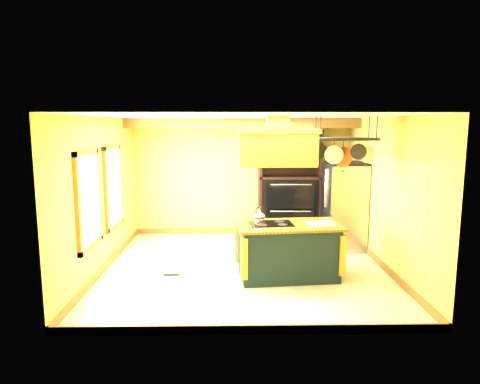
{
  "coord_description": "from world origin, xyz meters",
  "views": [
    {
      "loc": [
        -0.21,
        -7.42,
        2.56
      ],
      "look_at": [
        -0.08,
        0.3,
        1.34
      ],
      "focal_mm": 32.0,
      "sensor_mm": 36.0,
      "label": 1
    }
  ],
  "objects_px": {
    "refrigerator": "(344,208)",
    "pot_rack": "(345,145)",
    "hutch": "(289,196)",
    "kitchen_island": "(288,250)",
    "range_hood": "(277,145)"
  },
  "relations": [
    {
      "from": "kitchen_island",
      "to": "pot_rack",
      "type": "xyz_separation_m",
      "value": [
        0.91,
        0.01,
        1.76
      ]
    },
    {
      "from": "kitchen_island",
      "to": "pot_rack",
      "type": "distance_m",
      "value": 1.98
    },
    {
      "from": "pot_rack",
      "to": "hutch",
      "type": "bearing_deg",
      "value": 101.44
    },
    {
      "from": "pot_rack",
      "to": "refrigerator",
      "type": "height_order",
      "value": "pot_rack"
    },
    {
      "from": "pot_rack",
      "to": "hutch",
      "type": "xyz_separation_m",
      "value": [
        -0.55,
        2.7,
        -1.29
      ]
    },
    {
      "from": "pot_rack",
      "to": "hutch",
      "type": "height_order",
      "value": "pot_rack"
    },
    {
      "from": "range_hood",
      "to": "refrigerator",
      "type": "relative_size",
      "value": 0.74
    },
    {
      "from": "refrigerator",
      "to": "pot_rack",
      "type": "bearing_deg",
      "value": -105.7
    },
    {
      "from": "range_hood",
      "to": "hutch",
      "type": "bearing_deg",
      "value": 78.39
    },
    {
      "from": "kitchen_island",
      "to": "pot_rack",
      "type": "relative_size",
      "value": 1.71
    },
    {
      "from": "kitchen_island",
      "to": "refrigerator",
      "type": "bearing_deg",
      "value": 45.5
    },
    {
      "from": "kitchen_island",
      "to": "hutch",
      "type": "bearing_deg",
      "value": 76.78
    },
    {
      "from": "kitchen_island",
      "to": "range_hood",
      "type": "distance_m",
      "value": 1.77
    },
    {
      "from": "kitchen_island",
      "to": "pot_rack",
      "type": "height_order",
      "value": "pot_rack"
    },
    {
      "from": "range_hood",
      "to": "refrigerator",
      "type": "height_order",
      "value": "range_hood"
    }
  ]
}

